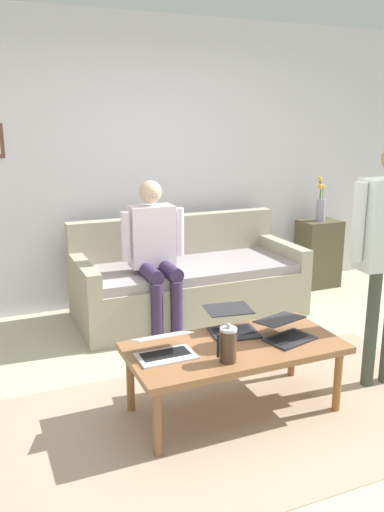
# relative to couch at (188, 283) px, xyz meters

# --- Properties ---
(ground_plane) EXTENTS (7.68, 7.68, 0.00)m
(ground_plane) POSITION_rel_couch_xyz_m (0.28, 1.58, -0.31)
(ground_plane) COLOR #B6B495
(area_rug) EXTENTS (2.99, 1.58, 0.01)m
(area_rug) POSITION_rel_couch_xyz_m (0.38, 1.77, -0.30)
(area_rug) COLOR tan
(area_rug) RESTS_ON ground_plane
(back_wall) EXTENTS (7.04, 0.11, 2.70)m
(back_wall) POSITION_rel_couch_xyz_m (0.28, -0.62, 1.04)
(back_wall) COLOR silver
(back_wall) RESTS_ON ground_plane
(couch) EXTENTS (2.05, 0.88, 0.88)m
(couch) POSITION_rel_couch_xyz_m (0.00, 0.00, 0.00)
(couch) COLOR #A29C85
(couch) RESTS_ON ground_plane
(coffee_table) EXTENTS (1.32, 0.64, 0.44)m
(coffee_table) POSITION_rel_couch_xyz_m (0.38, 1.67, 0.09)
(coffee_table) COLOR #8F5D3A
(coffee_table) RESTS_ON ground_plane
(laptop_left) EXTENTS (0.34, 0.39, 0.13)m
(laptop_left) POSITION_rel_couch_xyz_m (0.30, 1.47, 0.19)
(laptop_left) COLOR #28282D
(laptop_left) RESTS_ON coffee_table
(laptop_center) EXTENTS (0.36, 0.35, 0.12)m
(laptop_center) POSITION_rel_couch_xyz_m (0.04, 1.70, 0.18)
(laptop_center) COLOR #28282D
(laptop_center) RESTS_ON coffee_table
(laptop_right) EXTENTS (0.34, 0.26, 0.14)m
(laptop_right) POSITION_rel_couch_xyz_m (0.83, 1.64, 0.18)
(laptop_right) COLOR silver
(laptop_right) RESTS_ON coffee_table
(french_press) EXTENTS (0.12, 0.10, 0.23)m
(french_press) POSITION_rel_couch_xyz_m (0.52, 1.85, 0.24)
(french_press) COLOR #4C3323
(french_press) RESTS_ON coffee_table
(side_shelf) EXTENTS (0.42, 0.32, 0.72)m
(side_shelf) POSITION_rel_couch_xyz_m (-1.63, -0.25, 0.06)
(side_shelf) COLOR brown
(side_shelf) RESTS_ON ground_plane
(flower_vase) EXTENTS (0.10, 0.10, 0.47)m
(flower_vase) POSITION_rel_couch_xyz_m (-1.62, -0.25, 0.58)
(flower_vase) COLOR #9B90AA
(flower_vase) RESTS_ON side_shelf
(person_seated) EXTENTS (0.55, 0.51, 1.28)m
(person_seated) POSITION_rel_couch_xyz_m (0.39, 0.23, 0.42)
(person_seated) COLOR #39284A
(person_seated) RESTS_ON ground_plane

